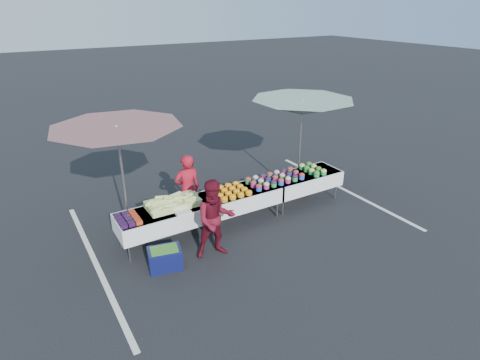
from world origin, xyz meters
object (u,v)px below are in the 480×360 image
table_center (240,197)px  umbrella_left (118,137)px  table_left (163,218)px  table_right (303,180)px  umbrella_right (302,108)px  customer (215,219)px  vendor (188,189)px  storage_bin (165,258)px

table_center → umbrella_left: (-2.39, 0.40, 1.69)m
table_left → table_right: bearing=0.0°
table_center → umbrella_right: size_ratio=0.57×
customer → table_left: bearing=141.3°
table_center → table_right: bearing=0.0°
table_right → umbrella_left: umbrella_left is taller
umbrella_left → umbrella_right: (4.35, -0.00, -0.01)m
vendor → customer: bearing=89.3°
umbrella_left → storage_bin: bearing=-76.4°
table_right → customer: bearing=-162.5°
table_right → umbrella_right: 1.73m
table_center → vendor: 1.17m
vendor → umbrella_left: umbrella_left is taller
table_left → vendor: 0.99m
table_center → customer: 1.44m
table_center → customer: customer is taller
umbrella_right → storage_bin: (-4.06, -1.19, -2.06)m
table_center → umbrella_right: 2.61m
customer → storage_bin: bearing=-173.3°
umbrella_right → table_left: bearing=-173.9°
table_center → umbrella_right: bearing=11.5°
customer → umbrella_right: umbrella_right is taller
vendor → umbrella_right: (2.96, -0.15, 1.46)m
table_left → umbrella_right: bearing=6.1°
umbrella_right → table_right: bearing=-111.5°
storage_bin → customer: bearing=5.6°
table_left → table_center: (1.80, 0.00, 0.00)m
table_center → vendor: vendor is taller
table_right → storage_bin: (-3.90, -0.79, -0.38)m
customer → vendor: bearing=100.2°
umbrella_left → vendor: bearing=6.2°
table_left → vendor: size_ratio=1.16×
customer → table_center: bearing=53.6°
table_left → vendor: (0.80, 0.55, 0.22)m
storage_bin → umbrella_right: bearing=29.0°
table_left → umbrella_left: (-0.59, 0.40, 1.69)m
vendor → table_center: bearing=154.2°
table_center → umbrella_left: bearing=170.5°
umbrella_right → vendor: bearing=177.1°
vendor → table_left: bearing=37.6°
table_left → umbrella_right: (3.76, 0.40, 1.68)m
customer → umbrella_right: 3.64m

